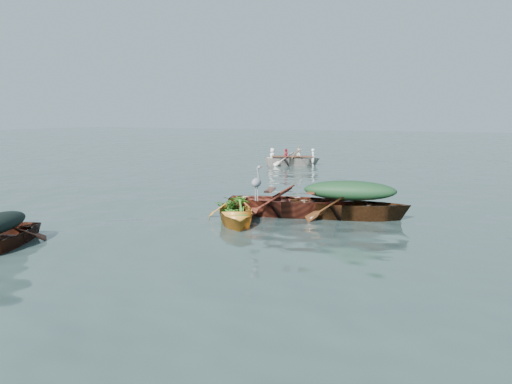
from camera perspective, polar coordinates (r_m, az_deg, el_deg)
ground at (r=13.49m, az=-0.65°, el=-2.89°), size 140.00×140.00×0.00m
yellow_dinghy at (r=12.83m, az=-2.36°, el=-3.51°), size 2.77×3.35×0.83m
green_tarp_boat at (r=13.56m, az=10.58°, el=-2.98°), size 4.61×2.28×1.03m
open_wooden_boat at (r=13.69m, az=3.97°, el=-2.73°), size 4.95×2.52×1.13m
rowed_boat at (r=27.05m, az=4.19°, el=3.05°), size 4.30×2.60×0.97m
green_tarp_cover at (r=13.42m, az=10.67°, el=0.27°), size 2.53×1.25×0.52m
thwart_benches at (r=13.59m, az=4.00°, el=-0.32°), size 2.51×1.40×0.04m
heron at (r=12.78m, az=0.05°, el=0.44°), size 0.45×0.49×0.92m
dinghy_weeds at (r=13.24m, az=-2.46°, el=0.03°), size 1.07×1.13×0.60m
rowers at (r=26.98m, az=4.21°, el=4.88°), size 3.10×2.05×0.76m
oars at (r=27.01m, az=4.20°, el=4.14°), size 1.47×2.65×0.06m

